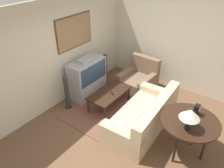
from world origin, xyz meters
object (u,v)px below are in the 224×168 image
couch (144,117)px  armchair (139,80)px  coffee_table (109,94)px  speaker_tower_left (67,93)px  table_lamp (190,114)px  mantel_clock (197,110)px  console_table (190,123)px  speaker_tower_right (105,70)px  tv (87,78)px

couch → armchair: size_ratio=2.05×
coffee_table → speaker_tower_left: (-0.70, 0.83, 0.05)m
coffee_table → speaker_tower_left: size_ratio=1.24×
table_lamp → mantel_clock: bearing=-0.2°
armchair → console_table: (-1.51, -1.99, 0.46)m
couch → speaker_tower_left: speaker_tower_left is taller
couch → table_lamp: size_ratio=4.93×
console_table → mantel_clock: 0.30m
couch → speaker_tower_right: 2.23m
console_table → mantel_clock: mantel_clock is taller
table_lamp → console_table: bearing=5.1°
tv → speaker_tower_left: bearing=-179.4°
mantel_clock → speaker_tower_right: 3.19m
armchair → console_table: 2.54m
speaker_tower_right → console_table: bearing=-111.7°
armchair → speaker_tower_left: 2.17m
couch → mantel_clock: mantel_clock is taller
mantel_clock → speaker_tower_right: mantel_clock is taller
couch → table_lamp: bearing=68.1°
console_table → table_lamp: 0.46m
mantel_clock → speaker_tower_left: 3.11m
speaker_tower_left → speaker_tower_right: bearing=0.0°
couch → speaker_tower_left: 2.04m
tv → console_table: size_ratio=1.01×
console_table → speaker_tower_right: size_ratio=1.19×
speaker_tower_left → mantel_clock: bearing=-77.8°
coffee_table → speaker_tower_right: size_ratio=1.24×
speaker_tower_right → armchair: bearing=-72.2°
mantel_clock → couch: bearing=96.4°
tv → speaker_tower_left: (-0.80, -0.01, -0.09)m
console_table → couch: bearing=82.9°
couch → mantel_clock: size_ratio=9.55×
coffee_table → mantel_clock: mantel_clock is taller
armchair → coffee_table: armchair is taller
tv → coffee_table: size_ratio=0.97×
couch → console_table: bearing=80.2°
armchair → speaker_tower_left: speaker_tower_left is taller
coffee_table → table_lamp: size_ratio=2.79×
console_table → table_lamp: bearing=-174.9°
console_table → speaker_tower_right: (1.19, 2.98, -0.29)m
tv → coffee_table: 0.85m
coffee_table → mantel_clock: (-0.05, -2.18, 0.52)m
tv → mantel_clock: tv is taller
armchair → speaker_tower_right: 1.06m
speaker_tower_left → speaker_tower_right: (1.59, 0.00, 0.00)m
mantel_clock → console_table: bearing=174.7°
tv → console_table: 3.03m
table_lamp → mantel_clock: 0.53m
couch → console_table: (-0.13, -1.02, 0.45)m
tv → speaker_tower_right: 0.80m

